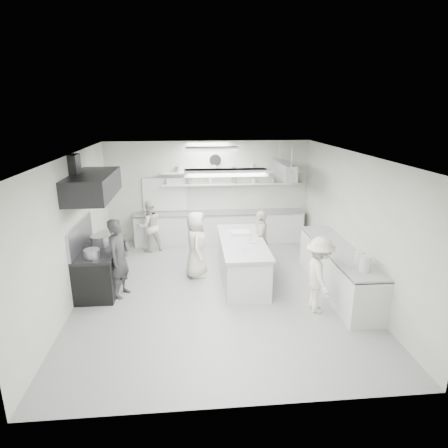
{
  "coord_description": "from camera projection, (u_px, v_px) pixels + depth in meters",
  "views": [
    {
      "loc": [
        -0.58,
        -7.7,
        3.9
      ],
      "look_at": [
        0.19,
        0.6,
        1.36
      ],
      "focal_mm": 30.57,
      "sensor_mm": 36.0,
      "label": 1
    }
  ],
  "objects": [
    {
      "name": "stove_pot",
      "position": [
        100.0,
        242.0,
        8.49
      ],
      "size": [
        0.39,
        0.39,
        0.28
      ],
      "primitive_type": "cylinder",
      "color": "#A9AAAF",
      "rests_on": "stove"
    },
    {
      "name": "exhaust_hood",
      "position": [
        93.0,
        185.0,
        7.99
      ],
      "size": [
        0.85,
        2.0,
        0.5
      ],
      "primitive_type": "cube",
      "color": "black",
      "rests_on": "wall_left"
    },
    {
      "name": "prep_island",
      "position": [
        242.0,
        261.0,
        8.96
      ],
      "size": [
        0.95,
        2.51,
        0.92
      ],
      "primitive_type": "cube",
      "rotation": [
        0.0,
        0.0,
        -0.01
      ],
      "color": "silver",
      "rests_on": "floor"
    },
    {
      "name": "stove",
      "position": [
        101.0,
        269.0,
        8.55
      ],
      "size": [
        0.8,
        1.8,
        0.9
      ],
      "primitive_type": "cube",
      "color": "black",
      "rests_on": "floor"
    },
    {
      "name": "cook_stove",
      "position": [
        119.0,
        258.0,
        8.06
      ],
      "size": [
        0.61,
        0.73,
        1.72
      ],
      "primitive_type": "imported",
      "rotation": [
        0.0,
        0.0,
        1.2
      ],
      "color": "#333333",
      "rests_on": "floor"
    },
    {
      "name": "floor",
      "position": [
        218.0,
        291.0,
        8.53
      ],
      "size": [
        6.0,
        7.0,
        0.02
      ],
      "primitive_type": "cube",
      "color": "#999999",
      "rests_on": "ground"
    },
    {
      "name": "right_counter",
      "position": [
        338.0,
        270.0,
        8.43
      ],
      "size": [
        0.74,
        3.3,
        0.94
      ],
      "primitive_type": "cube",
      "color": "silver",
      "rests_on": "floor"
    },
    {
      "name": "pass_through_window",
      "position": [
        165.0,
        194.0,
        11.3
      ],
      "size": [
        1.3,
        0.04,
        1.0
      ],
      "primitive_type": "cube",
      "color": "black",
      "rests_on": "wall_back"
    },
    {
      "name": "cook_right",
      "position": [
        319.0,
        275.0,
        7.47
      ],
      "size": [
        0.57,
        0.99,
        1.54
      ],
      "primitive_type": "imported",
      "rotation": [
        0.0,
        0.0,
        1.57
      ],
      "color": "beige",
      "rests_on": "floor"
    },
    {
      "name": "wall_front",
      "position": [
        239.0,
        309.0,
        4.75
      ],
      "size": [
        6.0,
        0.04,
        3.0
      ],
      "primitive_type": "cube",
      "color": "beige",
      "rests_on": "floor"
    },
    {
      "name": "bowl_island_a",
      "position": [
        253.0,
        243.0,
        8.74
      ],
      "size": [
        0.31,
        0.31,
        0.06
      ],
      "primitive_type": "imported",
      "rotation": [
        0.0,
        0.0,
        -0.3
      ],
      "color": "#A9AAAF",
      "rests_on": "prep_island"
    },
    {
      "name": "back_counter",
      "position": [
        220.0,
        228.0,
        11.47
      ],
      "size": [
        5.0,
        0.6,
        0.92
      ],
      "primitive_type": "cube",
      "color": "silver",
      "rests_on": "floor"
    },
    {
      "name": "cook_island_left",
      "position": [
        196.0,
        244.0,
        9.04
      ],
      "size": [
        0.51,
        0.79,
        1.6
      ],
      "primitive_type": "imported",
      "rotation": [
        0.0,
        0.0,
        1.57
      ],
      "color": "beige",
      "rests_on": "floor"
    },
    {
      "name": "ceiling",
      "position": [
        217.0,
        155.0,
        7.65
      ],
      "size": [
        6.0,
        7.0,
        0.02
      ],
      "primitive_type": "cube",
      "color": "silver",
      "rests_on": "wall_back"
    },
    {
      "name": "cook_island_right",
      "position": [
        261.0,
        240.0,
        9.43
      ],
      "size": [
        0.62,
        0.96,
        1.53
      ],
      "primitive_type": "imported",
      "rotation": [
        0.0,
        0.0,
        -1.88
      ],
      "color": "beige",
      "rests_on": "floor"
    },
    {
      "name": "cook_back",
      "position": [
        149.0,
        226.0,
        10.69
      ],
      "size": [
        0.87,
        0.78,
        1.47
      ],
      "primitive_type": "imported",
      "rotation": [
        0.0,
        0.0,
        -2.77
      ],
      "color": "beige",
      "rests_on": "floor"
    },
    {
      "name": "shelf_lower",
      "position": [
        232.0,
        184.0,
        11.29
      ],
      "size": [
        4.2,
        0.26,
        0.04
      ],
      "primitive_type": "cube",
      "color": "silver",
      "rests_on": "wall_back"
    },
    {
      "name": "wall_right",
      "position": [
        354.0,
        223.0,
        8.35
      ],
      "size": [
        0.04,
        7.0,
        3.0
      ],
      "primitive_type": "cube",
      "color": "beige",
      "rests_on": "floor"
    },
    {
      "name": "bowl_right",
      "position": [
        320.0,
        239.0,
        8.95
      ],
      "size": [
        0.27,
        0.27,
        0.05
      ],
      "primitive_type": "imported",
      "rotation": [
        0.0,
        0.0,
        -0.35
      ],
      "color": "silver",
      "rests_on": "right_counter"
    },
    {
      "name": "wall_clock",
      "position": [
        215.0,
        160.0,
        11.12
      ],
      "size": [
        0.32,
        0.05,
        0.32
      ],
      "primitive_type": "cylinder",
      "rotation": [
        1.57,
        0.0,
        0.0
      ],
      "color": "white",
      "rests_on": "wall_back"
    },
    {
      "name": "wall_back",
      "position": [
        209.0,
        192.0,
        11.42
      ],
      "size": [
        6.0,
        0.04,
        3.0
      ],
      "primitive_type": "cube",
      "color": "beige",
      "rests_on": "floor"
    },
    {
      "name": "wall_left",
      "position": [
        72.0,
        230.0,
        7.82
      ],
      "size": [
        0.04,
        7.0,
        3.0
      ],
      "primitive_type": "cube",
      "color": "beige",
      "rests_on": "floor"
    },
    {
      "name": "light_fixture_front",
      "position": [
        226.0,
        172.0,
        5.95
      ],
      "size": [
        1.3,
        0.25,
        0.1
      ],
      "primitive_type": "cube",
      "color": "silver",
      "rests_on": "ceiling"
    },
    {
      "name": "pot_rack",
      "position": [
        284.0,
        170.0,
        10.32
      ],
      "size": [
        0.3,
        1.6,
        0.4
      ],
      "primitive_type": "cube",
      "color": "#A9AAAF",
      "rests_on": "ceiling"
    },
    {
      "name": "shelf_upper",
      "position": [
        233.0,
        172.0,
        11.18
      ],
      "size": [
        4.2,
        0.26,
        0.04
      ],
      "primitive_type": "cube",
      "color": "silver",
      "rests_on": "wall_back"
    },
    {
      "name": "light_fixture_rear",
      "position": [
        212.0,
        149.0,
        9.38
      ],
      "size": [
        1.3,
        0.25,
        0.1
      ],
      "primitive_type": "cube",
      "color": "silver",
      "rests_on": "ceiling"
    },
    {
      "name": "bowl_island_b",
      "position": [
        246.0,
        251.0,
        8.2
      ],
      "size": [
        0.21,
        0.21,
        0.06
      ],
      "primitive_type": "imported",
      "rotation": [
        0.0,
        0.0,
        -0.11
      ],
      "color": "silver",
      "rests_on": "prep_island"
    }
  ]
}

